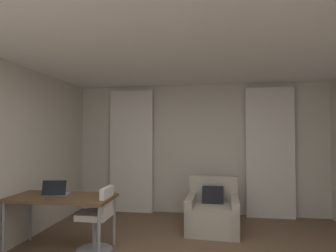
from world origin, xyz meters
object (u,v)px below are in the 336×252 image
Objects in this scene: armchair at (213,213)px; laptop at (56,192)px; desk at (62,201)px; desk_chair at (97,223)px.

armchair is 2.49m from laptop.
armchair is 2.39m from desk.
desk_chair is at bearing -2.29° from laptop.
laptop is at bearing -153.07° from armchair.
armchair is 0.64× the size of desk.
armchair reaches higher than desk.
armchair is at bearing 36.11° from desk_chair.
armchair is at bearing 28.98° from desk.
armchair is 2.51× the size of laptop.
laptop is (-2.17, -1.10, 0.50)m from armchair.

